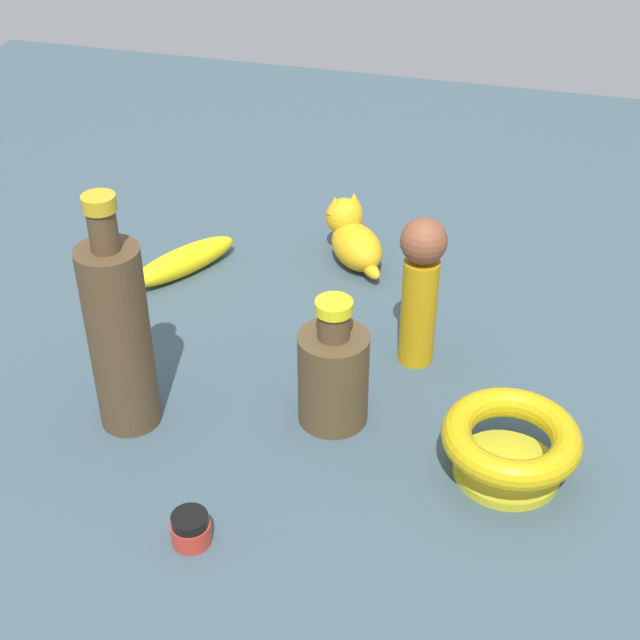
{
  "coord_description": "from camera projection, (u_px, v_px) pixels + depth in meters",
  "views": [
    {
      "loc": [
        -0.22,
        0.8,
        0.66
      ],
      "look_at": [
        0.0,
        0.0,
        0.08
      ],
      "focal_mm": 51.37,
      "sensor_mm": 36.0,
      "label": 1
    }
  ],
  "objects": [
    {
      "name": "bottle_short",
      "position": [
        333.0,
        373.0,
        0.97
      ],
      "size": [
        0.08,
        0.08,
        0.15
      ],
      "color": "#4E3C23",
      "rests_on": "ground"
    },
    {
      "name": "ground",
      "position": [
        320.0,
        378.0,
        1.06
      ],
      "size": [
        2.0,
        2.0,
        0.0
      ],
      "primitive_type": "plane",
      "color": "#384C56"
    },
    {
      "name": "cat_figurine",
      "position": [
        353.0,
        237.0,
        1.25
      ],
      "size": [
        0.11,
        0.12,
        0.09
      ],
      "color": "gold",
      "rests_on": "ground"
    },
    {
      "name": "person_figure_adult",
      "position": [
        420.0,
        285.0,
        1.03
      ],
      "size": [
        0.05,
        0.05,
        0.19
      ],
      "color": "#BC8A0F",
      "rests_on": "ground"
    },
    {
      "name": "banana",
      "position": [
        184.0,
        261.0,
        1.23
      ],
      "size": [
        0.12,
        0.16,
        0.04
      ],
      "primitive_type": "ellipsoid",
      "rotation": [
        0.0,
        0.0,
        4.17
      ],
      "color": "yellow",
      "rests_on": "ground"
    },
    {
      "name": "nail_polish_jar",
      "position": [
        191.0,
        529.0,
        0.85
      ],
      "size": [
        0.04,
        0.04,
        0.03
      ],
      "color": "#B43024",
      "rests_on": "ground"
    },
    {
      "name": "bowl",
      "position": [
        510.0,
        443.0,
        0.91
      ],
      "size": [
        0.14,
        0.14,
        0.06
      ],
      "color": "gold",
      "rests_on": "ground"
    },
    {
      "name": "bottle_tall",
      "position": [
        119.0,
        334.0,
        0.93
      ],
      "size": [
        0.06,
        0.06,
        0.27
      ],
      "color": "#4C3822",
      "rests_on": "ground"
    }
  ]
}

